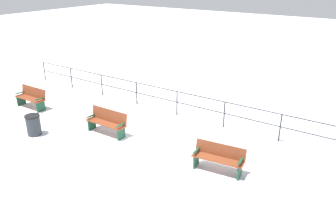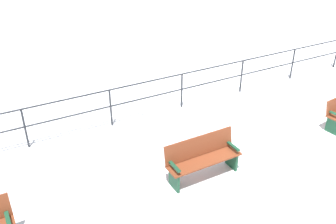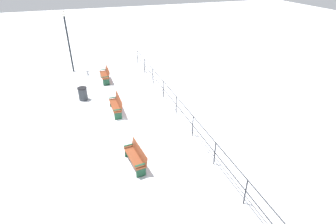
{
  "view_description": "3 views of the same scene",
  "coord_description": "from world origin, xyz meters",
  "views": [
    {
      "loc": [
        8.2,
        6.0,
        5.7
      ],
      "look_at": [
        -1.71,
        -0.65,
        0.7
      ],
      "focal_mm": 36.16,
      "sensor_mm": 36.0,
      "label": 1
    },
    {
      "loc": [
        5.2,
        -6.05,
        5.15
      ],
      "look_at": [
        -2.33,
        -1.93,
        0.4
      ],
      "focal_mm": 39.46,
      "sensor_mm": 36.0,
      "label": 2
    },
    {
      "loc": [
        1.56,
        10.84,
        7.27
      ],
      "look_at": [
        -2.48,
        -0.78,
        0.4
      ],
      "focal_mm": 29.21,
      "sensor_mm": 36.0,
      "label": 3
    }
  ],
  "objects": [
    {
      "name": "ground_plane",
      "position": [
        0.0,
        0.0,
        0.0
      ],
      "size": [
        80.0,
        80.0,
        0.0
      ],
      "primitive_type": "plane",
      "color": "white",
      "rests_on": "ground"
    },
    {
      "name": "waterfront_railing",
      "position": [
        -3.04,
        -0.0,
        0.73
      ],
      "size": [
        0.05,
        19.62,
        1.07
      ],
      "color": "#26282D",
      "rests_on": "ground"
    },
    {
      "name": "bench_second",
      "position": [
        -0.09,
        -2.31,
        0.49
      ],
      "size": [
        0.5,
        1.69,
        0.92
      ],
      "rotation": [
        0.0,
        0.0,
        0.01
      ],
      "color": "brown",
      "rests_on": "ground"
    }
  ]
}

